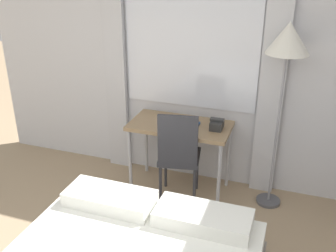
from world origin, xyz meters
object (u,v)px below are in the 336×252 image
Objects in this scene: book at (187,124)px; desk at (180,131)px; desk_chair at (179,152)px; telephone at (217,124)px; standing_lamp at (287,48)px.

desk is at bearing -179.61° from book.
desk_chair reaches higher than desk.
desk_chair reaches higher than book.
telephone is 0.30m from book.
standing_lamp is at bearing 6.43° from desk_chair.
desk is 1.03× the size of desk_chair.
desk_chair is at bearing -162.73° from standing_lamp.
telephone is at bearing -175.75° from standing_lamp.
desk is at bearing -178.74° from telephone.
telephone is (0.32, 0.23, 0.25)m from desk_chair.
desk is 0.12m from book.
standing_lamp is (0.95, 0.05, 0.92)m from desk.
desk_chair is 6.09× the size of telephone.
desk is at bearing -176.93° from standing_lamp.
desk is 0.26m from desk_chair.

